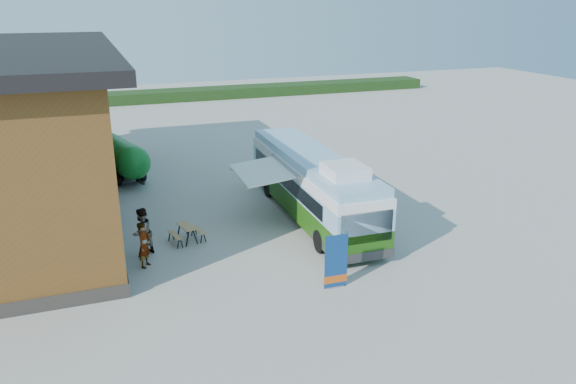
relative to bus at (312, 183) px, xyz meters
name	(u,v)px	position (x,y,z in m)	size (l,w,h in m)	color
ground	(309,267)	(-2.00, -4.68, -1.63)	(100.00, 100.00, 0.00)	#BCB7AD
barn	(10,136)	(-12.50, 5.32, 1.96)	(9.60, 21.20, 7.50)	brown
hedge	(242,91)	(6.00, 33.32, -1.13)	(40.00, 3.00, 1.00)	#264419
bus	(312,183)	(0.00, 0.00, 0.00)	(2.57, 11.17, 3.42)	#315F0F
awning	(266,167)	(-2.07, 0.31, 0.87)	(2.34, 3.75, 0.48)	white
banner	(336,266)	(-1.74, -6.40, -0.83)	(0.85, 0.19, 1.96)	navy
picnic_table	(187,230)	(-5.85, -0.82, -1.10)	(1.46, 1.36, 0.71)	tan
person_a	(144,245)	(-7.70, -2.54, -0.75)	(0.64, 0.42, 1.76)	#999999
person_b	(142,232)	(-7.67, -1.56, -0.66)	(0.94, 0.73, 1.94)	#999999
slurry_tanker	(120,156)	(-7.70, 9.02, -0.34)	(2.90, 5.88, 2.24)	#167A28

